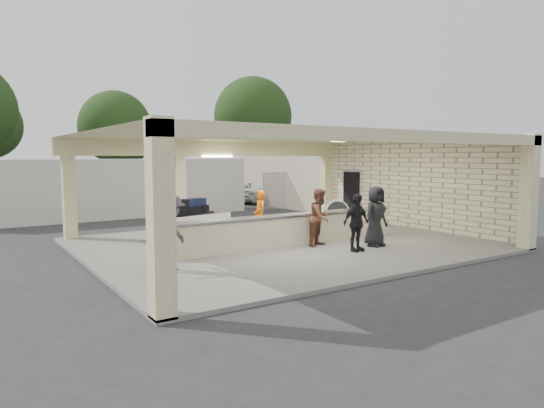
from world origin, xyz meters
TOP-DOWN VIEW (x-y plane):
  - ground at (0.00, 0.00)m, footprint 120.00×120.00m
  - pavilion at (0.21, 0.66)m, footprint 12.01×10.00m
  - baggage_counter at (0.00, -0.50)m, footprint 8.20×0.58m
  - luggage_cart at (-2.27, 2.19)m, footprint 2.58×1.89m
  - drum_fan at (4.11, 2.03)m, footprint 0.96×0.78m
  - baggage_handler at (-0.45, 0.60)m, footprint 0.48×0.68m
  - passenger_a at (0.73, -1.07)m, footprint 0.95×0.69m
  - passenger_b at (1.04, -2.36)m, footprint 1.01×0.43m
  - passenger_c at (-4.41, -1.75)m, footprint 1.14×1.15m
  - passenger_d at (2.13, -2.06)m, footprint 0.96×0.52m
  - car_white_a at (7.58, 12.94)m, footprint 5.16×3.86m
  - car_white_b at (11.74, 13.97)m, footprint 4.54×1.95m
  - car_dark at (5.23, 15.38)m, footprint 4.57×2.78m
  - container_white at (-2.27, 10.64)m, footprint 12.78×2.86m
  - fence at (11.00, 9.00)m, footprint 12.06×0.06m
  - tree_mid at (2.32, 26.16)m, footprint 6.00×5.60m
  - tree_right at (14.32, 25.16)m, footprint 7.20×7.00m
  - adjacent_building at (9.50, 10.00)m, footprint 6.00×8.00m

SIDE VIEW (x-z plane):
  - ground at x=0.00m, z-range 0.00..0.00m
  - baggage_counter at x=0.00m, z-range 0.10..1.08m
  - drum_fan at x=4.11m, z-range 0.14..1.19m
  - car_white_a at x=7.58m, z-range 0.00..1.33m
  - car_white_b at x=11.74m, z-range 0.00..1.40m
  - car_dark at x=5.23m, z-range 0.00..1.44m
  - luggage_cart at x=-2.27m, z-range 0.18..1.55m
  - baggage_handler at x=-0.45m, z-range 0.10..1.79m
  - passenger_b at x=1.04m, z-range 0.10..1.79m
  - passenger_a at x=0.73m, z-range 0.10..1.88m
  - passenger_c at x=-4.41m, z-range 0.10..1.96m
  - passenger_d at x=2.13m, z-range 0.10..1.97m
  - fence at x=11.00m, z-range 0.04..2.07m
  - pavilion at x=0.21m, z-range -0.43..3.12m
  - container_white at x=-2.27m, z-range 0.00..2.76m
  - adjacent_building at x=9.50m, z-range 0.00..3.20m
  - tree_mid at x=2.32m, z-range 0.96..8.96m
  - tree_right at x=14.32m, z-range 1.21..11.21m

